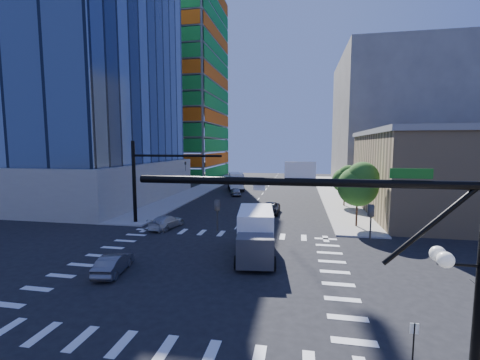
# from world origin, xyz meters

# --- Properties ---
(ground) EXTENTS (160.00, 160.00, 0.00)m
(ground) POSITION_xyz_m (0.00, 0.00, 0.00)
(ground) COLOR black
(ground) RESTS_ON ground
(road_markings) EXTENTS (20.00, 20.00, 0.01)m
(road_markings) POSITION_xyz_m (0.00, 0.00, 0.01)
(road_markings) COLOR silver
(road_markings) RESTS_ON ground
(sidewalk_ne) EXTENTS (5.00, 60.00, 0.15)m
(sidewalk_ne) POSITION_xyz_m (12.50, 40.00, 0.07)
(sidewalk_ne) COLOR gray
(sidewalk_ne) RESTS_ON ground
(sidewalk_nw) EXTENTS (5.00, 60.00, 0.15)m
(sidewalk_nw) POSITION_xyz_m (-12.50, 40.00, 0.07)
(sidewalk_nw) COLOR gray
(sidewalk_nw) RESTS_ON ground
(construction_building) EXTENTS (25.16, 34.50, 70.60)m
(construction_building) POSITION_xyz_m (-27.41, 61.93, 24.61)
(construction_building) COLOR gray
(construction_building) RESTS_ON ground
(commercial_building) EXTENTS (20.50, 22.50, 10.60)m
(commercial_building) POSITION_xyz_m (25.00, 22.00, 5.31)
(commercial_building) COLOR tan
(commercial_building) RESTS_ON ground
(bg_building_ne) EXTENTS (24.00, 30.00, 28.00)m
(bg_building_ne) POSITION_xyz_m (27.00, 55.00, 14.00)
(bg_building_ne) COLOR #69625E
(bg_building_ne) RESTS_ON ground
(signal_mast_se) EXTENTS (10.51, 2.48, 9.00)m
(signal_mast_se) POSITION_xyz_m (10.60, -11.50, 5.01)
(signal_mast_se) COLOR black
(signal_mast_se) RESTS_ON sidewalk_se
(signal_mast_nw) EXTENTS (10.20, 0.40, 9.00)m
(signal_mast_nw) POSITION_xyz_m (-10.00, 11.50, 5.49)
(signal_mast_nw) COLOR black
(signal_mast_nw) RESTS_ON sidewalk_nw
(tree_south) EXTENTS (4.16, 4.16, 6.82)m
(tree_south) POSITION_xyz_m (12.63, 13.90, 4.69)
(tree_south) COLOR #382316
(tree_south) RESTS_ON sidewalk_ne
(tree_north) EXTENTS (3.54, 3.52, 5.78)m
(tree_north) POSITION_xyz_m (12.93, 25.90, 3.99)
(tree_north) COLOR #382316
(tree_north) RESTS_ON sidewalk_ne
(no_parking_sign) EXTENTS (0.30, 0.06, 2.20)m
(no_parking_sign) POSITION_xyz_m (10.70, -9.00, 1.38)
(no_parking_sign) COLOR black
(no_parking_sign) RESTS_ON ground
(car_nb_far) EXTENTS (2.34, 4.95, 1.37)m
(car_nb_far) POSITION_xyz_m (2.89, 19.28, 0.68)
(car_nb_far) COLOR black
(car_nb_far) RESTS_ON ground
(car_sb_near) EXTENTS (2.73, 4.94, 1.35)m
(car_sb_near) POSITION_xyz_m (-7.15, 10.00, 0.68)
(car_sb_near) COLOR silver
(car_sb_near) RESTS_ON ground
(car_sb_mid) EXTENTS (2.78, 4.31, 1.37)m
(car_sb_mid) POSITION_xyz_m (-4.36, 33.06, 0.68)
(car_sb_mid) COLOR gray
(car_sb_mid) RESTS_ON ground
(car_sb_cross) EXTENTS (1.99, 4.15, 1.31)m
(car_sb_cross) POSITION_xyz_m (-5.79, -1.91, 0.66)
(car_sb_cross) COLOR #55555B
(car_sb_cross) RESTS_ON ground
(box_truck_near) EXTENTS (3.70, 7.07, 3.55)m
(box_truck_near) POSITION_xyz_m (3.25, 2.91, 1.57)
(box_truck_near) COLOR black
(box_truck_near) RESTS_ON ground
(box_truck_far) EXTENTS (4.42, 6.96, 3.39)m
(box_truck_far) POSITION_xyz_m (-5.77, 40.06, 1.50)
(box_truck_far) COLOR black
(box_truck_far) RESTS_ON ground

